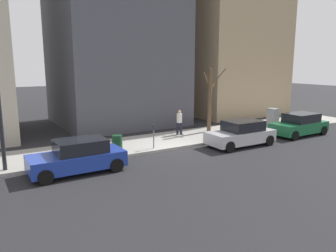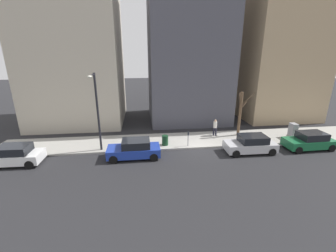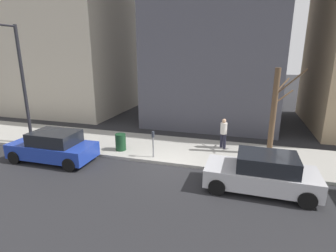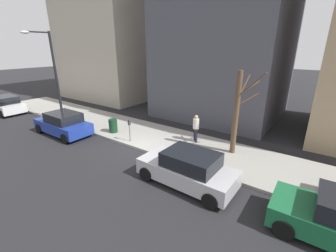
% 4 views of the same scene
% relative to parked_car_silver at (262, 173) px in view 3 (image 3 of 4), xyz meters
% --- Properties ---
extents(ground_plane, '(120.00, 120.00, 0.00)m').
position_rel_parked_car_silver_xyz_m(ground_plane, '(1.21, 4.07, -0.74)').
color(ground_plane, '#232326').
extents(sidewalk, '(4.00, 36.00, 0.15)m').
position_rel_parked_car_silver_xyz_m(sidewalk, '(3.21, 4.07, -0.66)').
color(sidewalk, '#9E9B93').
rests_on(sidewalk, ground).
extents(parked_car_silver, '(1.97, 4.22, 1.52)m').
position_rel_parked_car_silver_xyz_m(parked_car_silver, '(0.00, 0.00, 0.00)').
color(parked_car_silver, '#B7B7BC').
rests_on(parked_car_silver, ground).
extents(parked_car_blue, '(1.94, 4.21, 1.52)m').
position_rel_parked_car_silver_xyz_m(parked_car_blue, '(0.16, 9.78, 0.00)').
color(parked_car_blue, '#1E389E').
rests_on(parked_car_blue, ground).
extents(parking_meter, '(0.14, 0.10, 1.35)m').
position_rel_parked_car_silver_xyz_m(parking_meter, '(1.66, 5.06, 0.24)').
color(parking_meter, slate).
rests_on(parking_meter, sidewalk).
extents(streetlamp, '(1.97, 0.32, 6.50)m').
position_rel_parked_car_silver_xyz_m(streetlamp, '(1.49, 12.65, 3.28)').
color(streetlamp, black).
rests_on(streetlamp, sidewalk).
extents(bare_tree, '(1.30, 1.41, 4.40)m').
position_rel_parked_car_silver_xyz_m(bare_tree, '(3.84, -0.60, 1.73)').
color(bare_tree, brown).
rests_on(bare_tree, sidewalk).
extents(trash_bin, '(0.56, 0.56, 0.90)m').
position_rel_parked_car_silver_xyz_m(trash_bin, '(2.11, 7.08, -0.14)').
color(trash_bin, '#14381E').
rests_on(trash_bin, sidewalk).
extents(pedestrian_near_meter, '(0.36, 0.36, 1.66)m').
position_rel_parked_car_silver_xyz_m(pedestrian_near_meter, '(3.98, 1.83, 0.35)').
color(pedestrian_near_meter, '#1E1E2D').
rests_on(pedestrian_near_meter, sidewalk).
extents(office_block_center, '(9.28, 9.28, 17.70)m').
position_rel_parked_car_silver_xyz_m(office_block_center, '(11.35, 3.31, 8.12)').
color(office_block_center, '#4C4C56').
rests_on(office_block_center, ground).
extents(office_tower_right, '(10.19, 10.19, 17.53)m').
position_rel_parked_car_silver_xyz_m(office_tower_right, '(11.80, 16.47, 8.03)').
color(office_tower_right, '#BCB29E').
rests_on(office_tower_right, ground).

